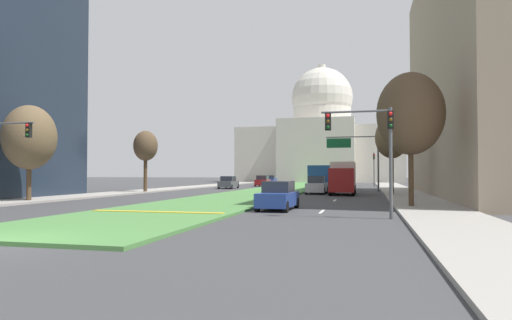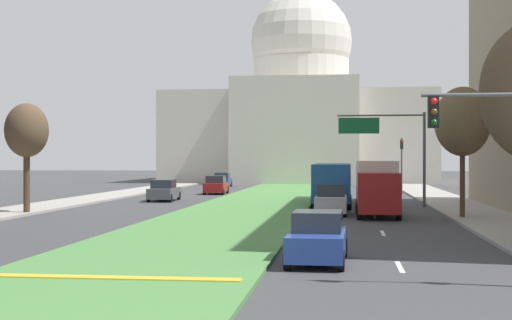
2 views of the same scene
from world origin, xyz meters
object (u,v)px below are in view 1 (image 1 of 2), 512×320
(traffic_light_far_right, at_px, (374,165))
(sedan_distant, at_px, (228,183))
(street_tree_right_near, at_px, (410,114))
(sedan_far_horizon, at_px, (263,181))
(overhead_guide_sign, at_px, (358,151))
(street_tree_right_mid, at_px, (392,138))
(sedan_midblock, at_px, (317,186))
(sedan_lead_stopped, at_px, (278,196))
(sedan_very_far, at_px, (271,180))
(box_truck_delivery, at_px, (343,177))
(traffic_light_near_right, at_px, (372,138))
(street_tree_left_mid, at_px, (146,147))
(capitol_building, at_px, (322,142))
(city_bus, at_px, (324,176))
(street_tree_left_near, at_px, (30,138))

(traffic_light_far_right, distance_m, sedan_distant, 23.15)
(street_tree_right_near, relative_size, sedan_far_horizon, 1.92)
(overhead_guide_sign, distance_m, street_tree_right_mid, 10.56)
(traffic_light_far_right, height_order, sedan_midblock, traffic_light_far_right)
(sedan_lead_stopped, bearing_deg, sedan_very_far, 102.29)
(box_truck_delivery, bearing_deg, traffic_light_far_right, 82.65)
(traffic_light_near_right, distance_m, street_tree_right_near, 7.44)
(traffic_light_far_right, relative_size, sedan_midblock, 1.24)
(sedan_lead_stopped, relative_size, sedan_midblock, 0.99)
(street_tree_right_mid, height_order, box_truck_delivery, street_tree_right_mid)
(overhead_guide_sign, bearing_deg, street_tree_left_mid, -156.46)
(street_tree_right_near, bearing_deg, box_truck_delivery, 106.67)
(capitol_building, distance_m, city_bus, 54.83)
(sedan_very_far, bearing_deg, city_bus, -67.56)
(street_tree_left_mid, bearing_deg, sedan_very_far, 83.59)
(traffic_light_near_right, relative_size, street_tree_right_mid, 0.71)
(sedan_lead_stopped, height_order, sedan_very_far, sedan_lead_stopped)
(street_tree_right_mid, relative_size, sedan_distant, 1.55)
(street_tree_left_near, bearing_deg, city_bus, 54.42)
(street_tree_left_near, bearing_deg, sedan_midblock, 43.59)
(sedan_far_horizon, bearing_deg, box_truck_delivery, -60.87)
(street_tree_left_mid, height_order, sedan_far_horizon, street_tree_left_mid)
(traffic_light_far_right, relative_size, city_bus, 0.47)
(sedan_midblock, xyz_separation_m, city_bus, (-0.07, 8.35, 0.93))
(traffic_light_far_right, relative_size, street_tree_right_mid, 0.71)
(street_tree_left_mid, relative_size, city_bus, 0.60)
(street_tree_right_near, bearing_deg, sedan_lead_stopped, -158.82)
(sedan_far_horizon, xyz_separation_m, box_truck_delivery, (13.71, -24.60, 0.88))
(capitol_building, height_order, street_tree_right_mid, capitol_building)
(traffic_light_far_right, height_order, sedan_lead_stopped, traffic_light_far_right)
(traffic_light_near_right, bearing_deg, sedan_very_far, 105.97)
(sedan_lead_stopped, bearing_deg, traffic_light_far_right, 82.34)
(street_tree_left_mid, bearing_deg, sedan_distant, 71.75)
(overhead_guide_sign, height_order, sedan_far_horizon, overhead_guide_sign)
(traffic_light_far_right, distance_m, sedan_midblock, 25.80)
(traffic_light_near_right, bearing_deg, traffic_light_far_right, 89.01)
(sedan_distant, relative_size, box_truck_delivery, 0.73)
(traffic_light_far_right, relative_size, sedan_very_far, 1.16)
(box_truck_delivery, bearing_deg, city_bus, 106.16)
(street_tree_left_near, distance_m, city_bus, 32.54)
(capitol_building, relative_size, overhead_guide_sign, 5.63)
(street_tree_right_mid, bearing_deg, overhead_guide_sign, 108.06)
(street_tree_right_near, distance_m, box_truck_delivery, 17.40)
(sedan_distant, distance_m, box_truck_delivery, 20.78)
(street_tree_left_mid, bearing_deg, sedan_far_horizon, 74.90)
(overhead_guide_sign, distance_m, sedan_far_horizon, 22.34)
(capitol_building, distance_m, traffic_light_far_right, 39.60)
(overhead_guide_sign, height_order, sedan_very_far, overhead_guide_sign)
(overhead_guide_sign, distance_m, sedan_lead_stopped, 28.21)
(sedan_far_horizon, bearing_deg, traffic_light_far_right, 4.76)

